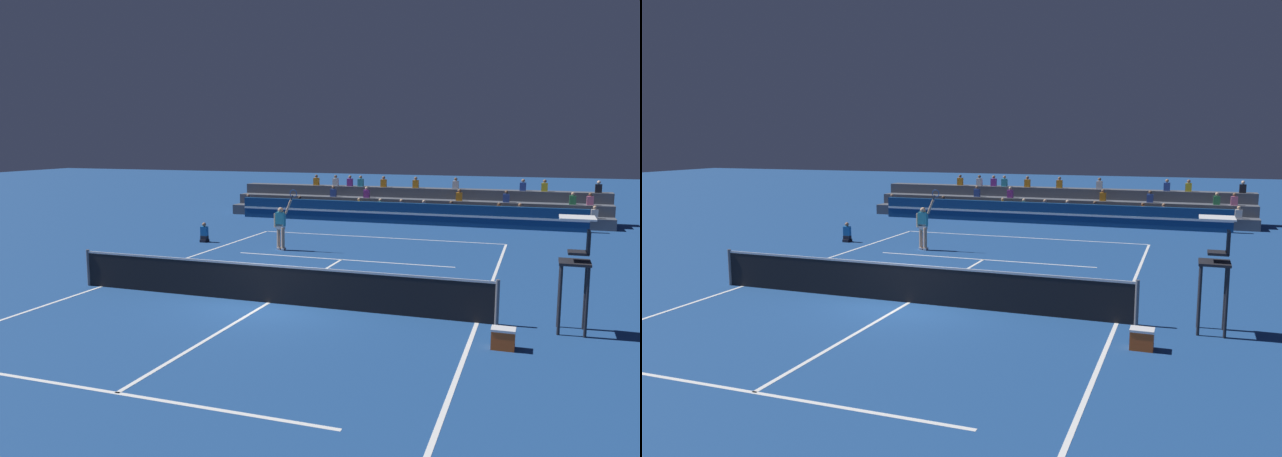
# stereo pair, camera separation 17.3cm
# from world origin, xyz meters

# --- Properties ---
(ground_plane) EXTENTS (120.00, 120.00, 0.00)m
(ground_plane) POSITION_xyz_m (0.00, 0.00, 0.00)
(ground_plane) COLOR navy
(court_lines) EXTENTS (11.10, 23.90, 0.01)m
(court_lines) POSITION_xyz_m (0.00, 0.00, 0.00)
(court_lines) COLOR white
(court_lines) RESTS_ON ground
(tennis_net) EXTENTS (12.00, 0.10, 1.10)m
(tennis_net) POSITION_xyz_m (0.00, 0.00, 0.54)
(tennis_net) COLOR slate
(tennis_net) RESTS_ON ground
(sponsor_banner_wall) EXTENTS (18.00, 0.26, 1.10)m
(sponsor_banner_wall) POSITION_xyz_m (0.00, 16.67, 0.55)
(sponsor_banner_wall) COLOR navy
(sponsor_banner_wall) RESTS_ON ground
(bleacher_stand) EXTENTS (20.49, 2.85, 2.28)m
(bleacher_stand) POSITION_xyz_m (0.02, 19.20, 0.65)
(bleacher_stand) COLOR #4C515B
(bleacher_stand) RESTS_ON ground
(umpire_chair) EXTENTS (0.76, 0.84, 2.67)m
(umpire_chair) POSITION_xyz_m (7.64, -0.00, 1.72)
(umpire_chair) COLOR black
(umpire_chair) RESTS_ON ground
(ball_kid_courtside) EXTENTS (0.30, 0.36, 0.84)m
(ball_kid_courtside) POSITION_xyz_m (-6.74, 8.18, 0.33)
(ball_kid_courtside) COLOR black
(ball_kid_courtside) RESTS_ON ground
(tennis_player) EXTENTS (1.04, 0.34, 2.47)m
(tennis_player) POSITION_xyz_m (-2.87, 7.52, 0.99)
(tennis_player) COLOR tan
(tennis_player) RESTS_ON ground
(tennis_ball) EXTENTS (0.07, 0.07, 0.07)m
(tennis_ball) POSITION_xyz_m (0.41, 3.80, 0.03)
(tennis_ball) COLOR #C6DB33
(tennis_ball) RESTS_ON ground
(equipment_cooler) EXTENTS (0.50, 0.38, 0.45)m
(equipment_cooler) POSITION_xyz_m (6.21, -1.72, 0.23)
(equipment_cooler) COLOR #D84C19
(equipment_cooler) RESTS_ON ground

